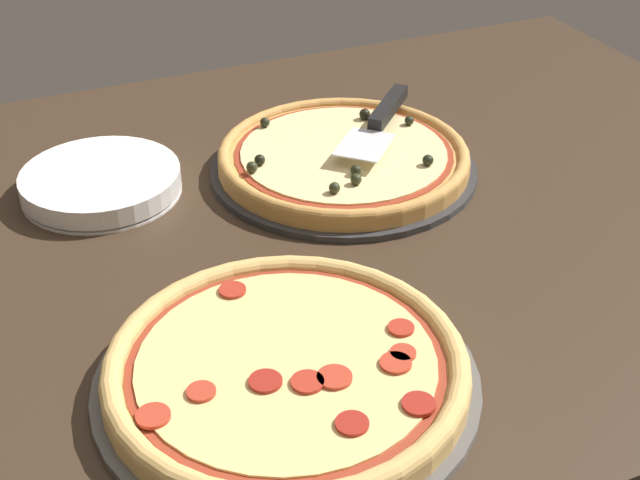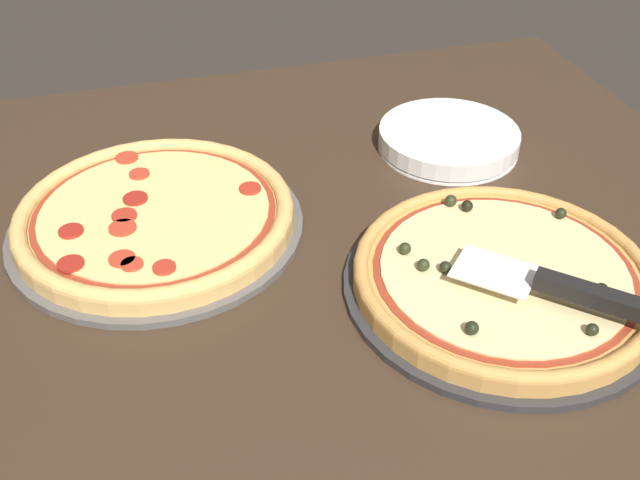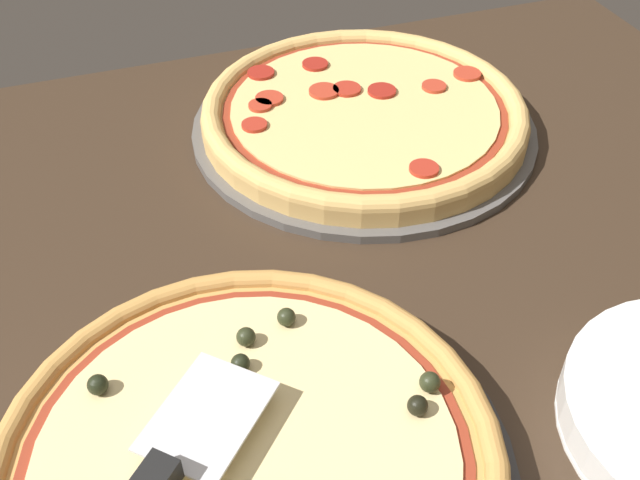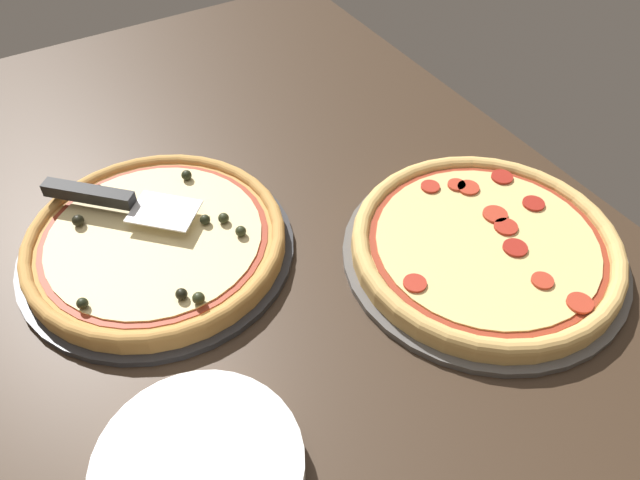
% 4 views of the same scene
% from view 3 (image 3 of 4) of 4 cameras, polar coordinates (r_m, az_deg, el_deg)
% --- Properties ---
extents(ground_plane, '(1.42, 1.10, 0.04)m').
position_cam_3_polar(ground_plane, '(0.65, -6.25, -11.06)').
color(ground_plane, '#38281C').
extents(pizza_pan_front, '(0.39, 0.39, 0.01)m').
position_cam_3_polar(pizza_pan_front, '(0.58, -5.41, -17.34)').
color(pizza_pan_front, '#2D2D30').
rests_on(pizza_pan_front, ground_plane).
extents(pizza_front, '(0.37, 0.37, 0.04)m').
position_cam_3_polar(pizza_front, '(0.56, -5.54, -16.24)').
color(pizza_front, '#C68E47').
rests_on(pizza_front, pizza_pan_front).
extents(pizza_pan_back, '(0.41, 0.41, 0.01)m').
position_cam_3_polar(pizza_pan_back, '(0.90, 3.34, 8.58)').
color(pizza_pan_back, '#565451').
rests_on(pizza_pan_back, ground_plane).
extents(pizza_back, '(0.38, 0.38, 0.03)m').
position_cam_3_polar(pizza_back, '(0.89, 3.38, 9.69)').
color(pizza_back, '#DBAD60').
rests_on(pizza_back, pizza_pan_back).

